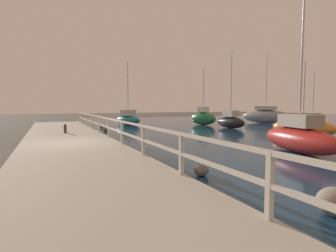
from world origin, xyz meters
The scene contains 15 objects.
ground_plane centered at (0.00, 0.00, 0.00)m, with size 120.00×120.00×0.00m, color #4C473D.
dock_walkway centered at (0.00, 0.00, 0.13)m, with size 4.45×36.00×0.26m.
railing centered at (2.12, 0.00, 1.00)m, with size 0.10×32.50×1.09m.
boulder_downstream centered at (3.21, 7.72, 0.22)m, with size 0.59×0.54×0.45m.
boulder_water_edge centered at (3.81, -10.27, 0.26)m, with size 0.70×0.63×0.53m.
boulder_upstream centered at (3.01, -6.91, 0.17)m, with size 0.44×0.40×0.33m.
boulder_far_strip centered at (3.51, 11.18, 0.15)m, with size 0.39×0.35×0.29m.
mooring_bollard centered at (0.04, 4.92, 0.56)m, with size 0.18×0.18×0.59m.
sailboat_green centered at (13.89, 10.21, 0.76)m, with size 2.08×3.57×5.91m.
sailboat_gray centered at (21.83, 9.43, 0.87)m, with size 3.06×6.07×8.03m.
sailboat_teal centered at (6.87, 14.03, 0.63)m, with size 2.69×3.87×6.70m.
sailboat_red centered at (8.90, -5.39, 0.68)m, with size 2.27×4.69×7.02m.
sailboat_black centered at (13.92, 5.69, 0.66)m, with size 1.29×3.49×6.90m.
sailboat_white centered at (21.44, 3.26, 0.60)m, with size 1.46×3.10×5.15m.
sailboat_orange centered at (13.89, -1.65, 0.68)m, with size 2.55×4.24×4.84m.
Camera 1 is at (-0.96, -13.25, 2.03)m, focal length 28.00 mm.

